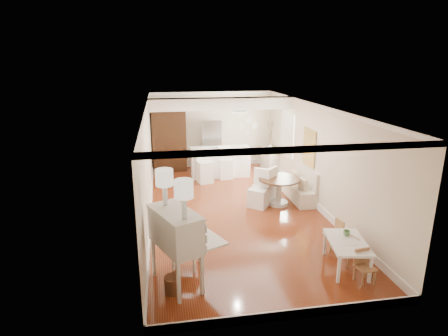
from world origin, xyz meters
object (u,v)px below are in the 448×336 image
object	(u,v)px
wicker_basket	(173,285)
kids_chair_b	(333,234)
dining_table	(279,192)
fridge	(221,144)
kids_chair_c	(365,267)
sideboard	(270,159)
gustavian_armchair	(186,245)
breakfast_counter	(220,162)
slip_chair_far	(265,184)
kids_table	(346,254)
slip_chair_near	(259,189)
secretary_bureau	(176,249)
pantry_cabinet	(169,139)
bar_stool_right	(225,163)
kids_chair_a	(349,251)
bar_stool_left	(205,166)

from	to	relation	value
wicker_basket	kids_chair_b	size ratio (longest dim) A/B	0.45
dining_table	fridge	distance (m)	4.11
kids_chair_c	sideboard	size ratio (longest dim) A/B	0.74
gustavian_armchair	breakfast_counter	bearing A→B (deg)	3.41
slip_chair_far	fridge	distance (m)	3.73
kids_table	slip_chair_near	bearing A→B (deg)	104.41
secretary_bureau	pantry_cabinet	bearing A→B (deg)	64.82
kids_chair_c	sideboard	xyz separation A→B (m)	(0.33, 7.26, 0.09)
wicker_basket	slip_chair_near	xyz separation A→B (m)	(2.50, 3.62, 0.37)
secretary_bureau	gustavian_armchair	bearing A→B (deg)	46.72
kids_chair_c	fridge	distance (m)	8.03
kids_chair_c	slip_chair_far	xyz separation A→B (m)	(-0.71, 4.23, 0.21)
slip_chair_near	fridge	xyz separation A→B (m)	(-0.41, 3.98, 0.38)
fridge	wicker_basket	bearing A→B (deg)	-105.35
kids_chair_c	breakfast_counter	world-z (taller)	breakfast_counter
dining_table	slip_chair_near	size ratio (longest dim) A/B	1.11
bar_stool_right	dining_table	bearing A→B (deg)	-73.72
kids_chair_a	dining_table	world-z (taller)	dining_table
slip_chair_far	kids_table	bearing A→B (deg)	56.05
kids_chair_b	sideboard	world-z (taller)	sideboard
bar_stool_left	pantry_cabinet	world-z (taller)	pantry_cabinet
kids_chair_b	kids_chair_c	size ratio (longest dim) A/B	1.03
dining_table	gustavian_armchair	bearing A→B (deg)	-134.65
wicker_basket	dining_table	size ratio (longest dim) A/B	0.26
pantry_cabinet	wicker_basket	bearing A→B (deg)	-91.40
wicker_basket	bar_stool_right	distance (m)	6.62
dining_table	breakfast_counter	bearing A→B (deg)	112.19
kids_chair_c	bar_stool_left	xyz separation A→B (m)	(-2.19, 6.25, 0.25)
wicker_basket	dining_table	distance (m)	4.77
pantry_cabinet	dining_table	bearing A→B (deg)	-54.11
sideboard	dining_table	bearing A→B (deg)	-109.65
gustavian_armchair	fridge	distance (m)	7.02
breakfast_counter	pantry_cabinet	bearing A→B (deg)	147.57
kids_table	fridge	distance (m)	7.49
kids_table	bar_stool_left	distance (m)	6.09
secretary_bureau	sideboard	world-z (taller)	secretary_bureau
dining_table	fridge	size ratio (longest dim) A/B	0.64
kids_chair_b	fridge	world-z (taller)	fridge
secretary_bureau	breakfast_counter	bearing A→B (deg)	49.71
kids_chair_c	secretary_bureau	bearing A→B (deg)	163.65
slip_chair_near	bar_stool_right	size ratio (longest dim) A/B	0.93
secretary_bureau	slip_chair_near	size ratio (longest dim) A/B	1.39
wicker_basket	bar_stool_left	distance (m)	6.11
slip_chair_far	kids_chair_c	bearing A→B (deg)	56.11
bar_stool_left	sideboard	bearing A→B (deg)	9.35
kids_table	kids_chair_a	bearing A→B (deg)	43.30
secretary_bureau	wicker_basket	bearing A→B (deg)	-135.35
sideboard	bar_stool_right	bearing A→B (deg)	-166.54
bar_stool_right	secretary_bureau	bearing A→B (deg)	-113.10
kids_table	bar_stool_left	world-z (taller)	bar_stool_left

